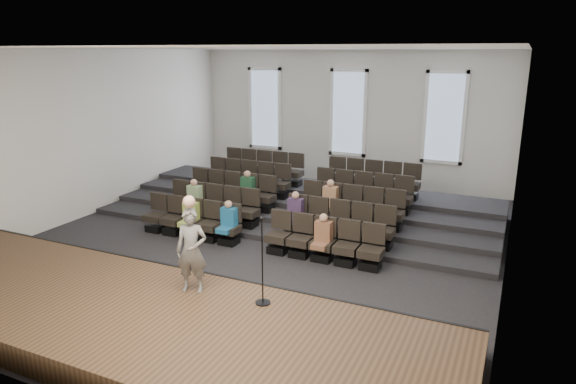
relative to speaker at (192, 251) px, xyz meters
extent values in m
plane|color=black|center=(-0.62, 4.11, -1.32)|extent=(14.00, 14.00, 0.00)
cube|color=white|center=(-0.62, 4.11, 3.69)|extent=(12.00, 14.00, 0.02)
cube|color=silver|center=(-0.62, 11.13, 1.18)|extent=(12.00, 0.04, 5.00)
cube|color=silver|center=(-0.62, -2.91, 1.18)|extent=(12.00, 0.04, 5.00)
cube|color=silver|center=(-6.64, 4.11, 1.18)|extent=(0.04, 14.00, 5.00)
cube|color=silver|center=(5.40, 4.11, 1.18)|extent=(0.04, 14.00, 5.00)
cube|color=#4C3520|center=(-0.62, -0.99, -1.07)|extent=(11.80, 3.60, 0.50)
cube|color=black|center=(-0.62, 0.78, -1.07)|extent=(11.80, 0.06, 0.52)
cube|color=black|center=(-0.62, 6.43, -1.24)|extent=(11.80, 4.80, 0.15)
cube|color=black|center=(-0.62, 6.96, -1.17)|extent=(11.80, 3.75, 0.30)
cube|color=black|center=(-0.62, 7.48, -1.09)|extent=(11.80, 2.70, 0.45)
cube|color=black|center=(-0.62, 8.01, -1.02)|extent=(11.80, 1.65, 0.60)
cube|color=black|center=(-3.74, 3.51, -1.22)|extent=(0.47, 0.43, 0.20)
cube|color=black|center=(-3.74, 3.51, -0.91)|extent=(0.55, 0.50, 0.19)
cube|color=black|center=(-3.74, 3.72, -0.50)|extent=(0.55, 0.08, 0.50)
cube|color=black|center=(-3.14, 3.51, -1.22)|extent=(0.47, 0.43, 0.20)
cube|color=black|center=(-3.14, 3.51, -0.91)|extent=(0.55, 0.50, 0.19)
cube|color=black|center=(-3.14, 3.72, -0.50)|extent=(0.55, 0.08, 0.50)
cube|color=black|center=(-2.54, 3.51, -1.22)|extent=(0.47, 0.43, 0.20)
cube|color=black|center=(-2.54, 3.51, -0.91)|extent=(0.55, 0.50, 0.19)
cube|color=black|center=(-2.54, 3.72, -0.50)|extent=(0.55, 0.08, 0.50)
cube|color=black|center=(-1.94, 3.51, -1.22)|extent=(0.47, 0.43, 0.20)
cube|color=black|center=(-1.94, 3.51, -0.91)|extent=(0.55, 0.50, 0.19)
cube|color=black|center=(-1.94, 3.72, -0.50)|extent=(0.55, 0.08, 0.50)
cube|color=black|center=(-1.34, 3.51, -1.22)|extent=(0.47, 0.43, 0.20)
cube|color=black|center=(-1.34, 3.51, -0.91)|extent=(0.55, 0.50, 0.19)
cube|color=black|center=(-1.34, 3.72, -0.50)|extent=(0.55, 0.08, 0.50)
cube|color=black|center=(0.11, 3.51, -1.22)|extent=(0.47, 0.43, 0.20)
cube|color=black|center=(0.11, 3.51, -0.91)|extent=(0.55, 0.50, 0.19)
cube|color=black|center=(0.11, 3.72, -0.50)|extent=(0.55, 0.08, 0.50)
cube|color=black|center=(0.71, 3.51, -1.22)|extent=(0.47, 0.43, 0.20)
cube|color=black|center=(0.71, 3.51, -0.91)|extent=(0.55, 0.50, 0.19)
cube|color=black|center=(0.71, 3.72, -0.50)|extent=(0.55, 0.08, 0.50)
cube|color=black|center=(1.31, 3.51, -1.22)|extent=(0.47, 0.43, 0.20)
cube|color=black|center=(1.31, 3.51, -0.91)|extent=(0.55, 0.50, 0.19)
cube|color=black|center=(1.31, 3.72, -0.50)|extent=(0.55, 0.08, 0.50)
cube|color=black|center=(1.91, 3.51, -1.22)|extent=(0.47, 0.43, 0.20)
cube|color=black|center=(1.91, 3.51, -0.91)|extent=(0.55, 0.50, 0.19)
cube|color=black|center=(1.91, 3.72, -0.50)|extent=(0.55, 0.08, 0.50)
cube|color=black|center=(2.51, 3.51, -1.22)|extent=(0.47, 0.43, 0.20)
cube|color=black|center=(2.51, 3.51, -0.91)|extent=(0.55, 0.50, 0.19)
cube|color=black|center=(2.51, 3.72, -0.50)|extent=(0.55, 0.08, 0.50)
cube|color=black|center=(-3.74, 4.56, -1.07)|extent=(0.47, 0.43, 0.20)
cube|color=black|center=(-3.74, 4.56, -0.76)|extent=(0.55, 0.50, 0.19)
cube|color=black|center=(-3.74, 4.77, -0.35)|extent=(0.55, 0.08, 0.50)
cube|color=black|center=(-3.14, 4.56, -1.07)|extent=(0.47, 0.43, 0.20)
cube|color=black|center=(-3.14, 4.56, -0.76)|extent=(0.55, 0.50, 0.19)
cube|color=black|center=(-3.14, 4.77, -0.35)|extent=(0.55, 0.08, 0.50)
cube|color=black|center=(-2.54, 4.56, -1.07)|extent=(0.47, 0.43, 0.20)
cube|color=black|center=(-2.54, 4.56, -0.76)|extent=(0.55, 0.50, 0.19)
cube|color=black|center=(-2.54, 4.77, -0.35)|extent=(0.55, 0.08, 0.50)
cube|color=black|center=(-1.94, 4.56, -1.07)|extent=(0.47, 0.43, 0.20)
cube|color=black|center=(-1.94, 4.56, -0.76)|extent=(0.55, 0.50, 0.19)
cube|color=black|center=(-1.94, 4.77, -0.35)|extent=(0.55, 0.08, 0.50)
cube|color=black|center=(-1.34, 4.56, -1.07)|extent=(0.47, 0.43, 0.20)
cube|color=black|center=(-1.34, 4.56, -0.76)|extent=(0.55, 0.50, 0.19)
cube|color=black|center=(-1.34, 4.77, -0.35)|extent=(0.55, 0.08, 0.50)
cube|color=black|center=(0.11, 4.56, -1.07)|extent=(0.47, 0.43, 0.20)
cube|color=black|center=(0.11, 4.56, -0.76)|extent=(0.55, 0.50, 0.19)
cube|color=black|center=(0.11, 4.77, -0.35)|extent=(0.55, 0.08, 0.50)
cube|color=black|center=(0.71, 4.56, -1.07)|extent=(0.47, 0.43, 0.20)
cube|color=black|center=(0.71, 4.56, -0.76)|extent=(0.55, 0.50, 0.19)
cube|color=black|center=(0.71, 4.77, -0.35)|extent=(0.55, 0.08, 0.50)
cube|color=black|center=(1.31, 4.56, -1.07)|extent=(0.47, 0.43, 0.20)
cube|color=black|center=(1.31, 4.56, -0.76)|extent=(0.55, 0.50, 0.19)
cube|color=black|center=(1.31, 4.77, -0.35)|extent=(0.55, 0.08, 0.50)
cube|color=black|center=(1.91, 4.56, -1.07)|extent=(0.47, 0.43, 0.20)
cube|color=black|center=(1.91, 4.56, -0.76)|extent=(0.55, 0.50, 0.19)
cube|color=black|center=(1.91, 4.77, -0.35)|extent=(0.55, 0.08, 0.50)
cube|color=black|center=(2.51, 4.56, -1.07)|extent=(0.47, 0.43, 0.20)
cube|color=black|center=(2.51, 4.56, -0.76)|extent=(0.55, 0.50, 0.19)
cube|color=black|center=(2.51, 4.77, -0.35)|extent=(0.55, 0.08, 0.50)
cube|color=black|center=(-3.74, 5.61, -0.92)|extent=(0.47, 0.42, 0.20)
cube|color=black|center=(-3.74, 5.61, -0.61)|extent=(0.55, 0.50, 0.19)
cube|color=black|center=(-3.74, 5.82, -0.20)|extent=(0.55, 0.08, 0.50)
cube|color=black|center=(-3.14, 5.61, -0.92)|extent=(0.47, 0.42, 0.20)
cube|color=black|center=(-3.14, 5.61, -0.61)|extent=(0.55, 0.50, 0.19)
cube|color=black|center=(-3.14, 5.82, -0.20)|extent=(0.55, 0.08, 0.50)
cube|color=black|center=(-2.54, 5.61, -0.92)|extent=(0.47, 0.42, 0.20)
cube|color=black|center=(-2.54, 5.61, -0.61)|extent=(0.55, 0.50, 0.19)
cube|color=black|center=(-2.54, 5.82, -0.20)|extent=(0.55, 0.08, 0.50)
cube|color=black|center=(-1.94, 5.61, -0.92)|extent=(0.47, 0.42, 0.20)
cube|color=black|center=(-1.94, 5.61, -0.61)|extent=(0.55, 0.50, 0.19)
cube|color=black|center=(-1.94, 5.82, -0.20)|extent=(0.55, 0.08, 0.50)
cube|color=black|center=(-1.34, 5.61, -0.92)|extent=(0.47, 0.42, 0.20)
cube|color=black|center=(-1.34, 5.61, -0.61)|extent=(0.55, 0.50, 0.19)
cube|color=black|center=(-1.34, 5.82, -0.20)|extent=(0.55, 0.08, 0.50)
cube|color=black|center=(0.11, 5.61, -0.92)|extent=(0.47, 0.42, 0.20)
cube|color=black|center=(0.11, 5.61, -0.61)|extent=(0.55, 0.50, 0.19)
cube|color=black|center=(0.11, 5.82, -0.20)|extent=(0.55, 0.08, 0.50)
cube|color=black|center=(0.71, 5.61, -0.92)|extent=(0.47, 0.42, 0.20)
cube|color=black|center=(0.71, 5.61, -0.61)|extent=(0.55, 0.50, 0.19)
cube|color=black|center=(0.71, 5.82, -0.20)|extent=(0.55, 0.08, 0.50)
cube|color=black|center=(1.31, 5.61, -0.92)|extent=(0.47, 0.42, 0.20)
cube|color=black|center=(1.31, 5.61, -0.61)|extent=(0.55, 0.50, 0.19)
cube|color=black|center=(1.31, 5.82, -0.20)|extent=(0.55, 0.08, 0.50)
cube|color=black|center=(1.91, 5.61, -0.92)|extent=(0.47, 0.42, 0.20)
cube|color=black|center=(1.91, 5.61, -0.61)|extent=(0.55, 0.50, 0.19)
cube|color=black|center=(1.91, 5.82, -0.20)|extent=(0.55, 0.08, 0.50)
cube|color=black|center=(2.51, 5.61, -0.92)|extent=(0.47, 0.42, 0.20)
cube|color=black|center=(2.51, 5.61, -0.61)|extent=(0.55, 0.50, 0.19)
cube|color=black|center=(2.51, 5.82, -0.20)|extent=(0.55, 0.08, 0.50)
cube|color=black|center=(-3.74, 6.66, -0.77)|extent=(0.47, 0.42, 0.20)
cube|color=black|center=(-3.74, 6.66, -0.46)|extent=(0.55, 0.50, 0.19)
cube|color=black|center=(-3.74, 6.87, -0.05)|extent=(0.55, 0.08, 0.50)
cube|color=black|center=(-3.14, 6.66, -0.77)|extent=(0.47, 0.42, 0.20)
cube|color=black|center=(-3.14, 6.66, -0.46)|extent=(0.55, 0.50, 0.19)
cube|color=black|center=(-3.14, 6.87, -0.05)|extent=(0.55, 0.08, 0.50)
cube|color=black|center=(-2.54, 6.66, -0.77)|extent=(0.47, 0.42, 0.20)
cube|color=black|center=(-2.54, 6.66, -0.46)|extent=(0.55, 0.50, 0.19)
cube|color=black|center=(-2.54, 6.87, -0.05)|extent=(0.55, 0.08, 0.50)
cube|color=black|center=(-1.94, 6.66, -0.77)|extent=(0.47, 0.42, 0.20)
cube|color=black|center=(-1.94, 6.66, -0.46)|extent=(0.55, 0.50, 0.19)
cube|color=black|center=(-1.94, 6.87, -0.05)|extent=(0.55, 0.08, 0.50)
cube|color=black|center=(-1.34, 6.66, -0.77)|extent=(0.47, 0.42, 0.20)
cube|color=black|center=(-1.34, 6.66, -0.46)|extent=(0.55, 0.50, 0.19)
cube|color=black|center=(-1.34, 6.87, -0.05)|extent=(0.55, 0.08, 0.50)
cube|color=black|center=(0.11, 6.66, -0.77)|extent=(0.47, 0.42, 0.20)
cube|color=black|center=(0.11, 6.66, -0.46)|extent=(0.55, 0.50, 0.19)
cube|color=black|center=(0.11, 6.87, -0.05)|extent=(0.55, 0.08, 0.50)
cube|color=black|center=(0.71, 6.66, -0.77)|extent=(0.47, 0.42, 0.20)
cube|color=black|center=(0.71, 6.66, -0.46)|extent=(0.55, 0.50, 0.19)
cube|color=black|center=(0.71, 6.87, -0.05)|extent=(0.55, 0.08, 0.50)
cube|color=black|center=(1.31, 6.66, -0.77)|extent=(0.47, 0.42, 0.20)
cube|color=black|center=(1.31, 6.66, -0.46)|extent=(0.55, 0.50, 0.19)
cube|color=black|center=(1.31, 6.87, -0.05)|extent=(0.55, 0.08, 0.50)
cube|color=black|center=(1.91, 6.66, -0.77)|extent=(0.47, 0.42, 0.20)
cube|color=black|center=(1.91, 6.66, -0.46)|extent=(0.55, 0.50, 0.19)
cube|color=black|center=(1.91, 6.87, -0.05)|extent=(0.55, 0.08, 0.50)
cube|color=black|center=(2.51, 6.66, -0.77)|extent=(0.47, 0.42, 0.20)
cube|color=black|center=(2.51, 6.66, -0.46)|extent=(0.55, 0.50, 0.19)
cube|color=black|center=(2.51, 6.87, -0.05)|extent=(0.55, 0.08, 0.50)
cube|color=black|center=(-3.74, 7.71, -0.62)|extent=(0.47, 0.42, 0.20)
cube|color=black|center=(-3.74, 7.71, -0.31)|extent=(0.55, 0.50, 0.19)
cube|color=black|center=(-3.74, 7.92, 0.10)|extent=(0.55, 0.08, 0.50)
cube|color=black|center=(-3.14, 7.71, -0.62)|extent=(0.47, 0.42, 0.20)
cube|color=black|center=(-3.14, 7.71, -0.31)|extent=(0.55, 0.50, 0.19)
cube|color=black|center=(-3.14, 7.92, 0.10)|extent=(0.55, 0.08, 0.50)
cube|color=black|center=(-2.54, 7.71, -0.62)|extent=(0.47, 0.42, 0.20)
cube|color=black|center=(-2.54, 7.71, -0.31)|extent=(0.55, 0.50, 0.19)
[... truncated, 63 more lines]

